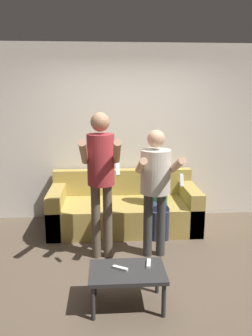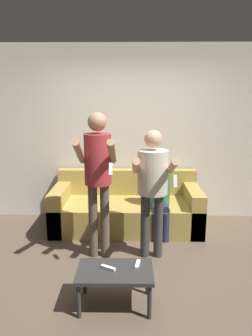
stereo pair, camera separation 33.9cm
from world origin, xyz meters
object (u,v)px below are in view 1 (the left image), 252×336
object	(u,v)px
person_standing_right	(156,179)
person_seated	(158,191)
coffee_table	(127,275)
remote_far	(149,263)
couch	(124,209)
remote_near	(120,268)
person_standing_left	(101,170)

from	to	relation	value
person_standing_right	person_seated	xyz separation A→B (m)	(0.15, 0.69, -0.36)
person_seated	coffee_table	world-z (taller)	person_seated
remote_far	couch	bearing A→B (deg)	94.25
couch	coffee_table	distance (m)	1.88
couch	person_standing_right	distance (m)	1.21
couch	remote_far	distance (m)	1.80
person_seated	remote_near	bearing A→B (deg)	-110.49
coffee_table	remote_far	size ratio (longest dim) A/B	4.61
person_standing_left	remote_near	size ratio (longest dim) A/B	11.87
remote_near	remote_far	bearing A→B (deg)	14.28
couch	person_seated	bearing A→B (deg)	-26.59
person_seated	person_standing_left	bearing A→B (deg)	-138.62
person_standing_left	person_standing_right	world-z (taller)	person_standing_left
remote_near	remote_far	distance (m)	0.29
couch	remote_far	bearing A→B (deg)	-85.75
person_standing_left	person_standing_right	xyz separation A→B (m)	(0.64, -0.00, -0.12)
couch	person_standing_left	xyz separation A→B (m)	(-0.32, -0.92, 0.83)
person_seated	remote_far	distance (m)	1.61
person_seated	remote_far	xyz separation A→B (m)	(-0.33, -1.56, -0.25)
couch	person_standing_left	bearing A→B (deg)	-109.06
person_standing_right	coffee_table	distance (m)	1.23
coffee_table	remote_near	bearing A→B (deg)	165.56
couch	person_standing_right	world-z (taller)	person_standing_right
couch	person_standing_left	size ratio (longest dim) A/B	1.22
couch	remote_far	xyz separation A→B (m)	(0.13, -1.79, 0.11)
person_standing_right	remote_near	distance (m)	1.21
coffee_table	remote_near	size ratio (longest dim) A/B	4.78
person_seated	coffee_table	bearing A→B (deg)	-108.30
person_seated	remote_far	bearing A→B (deg)	-102.03
person_standing_right	person_seated	size ratio (longest dim) A/B	1.36
person_seated	remote_near	world-z (taller)	person_seated
person_seated	remote_near	size ratio (longest dim) A/B	7.73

